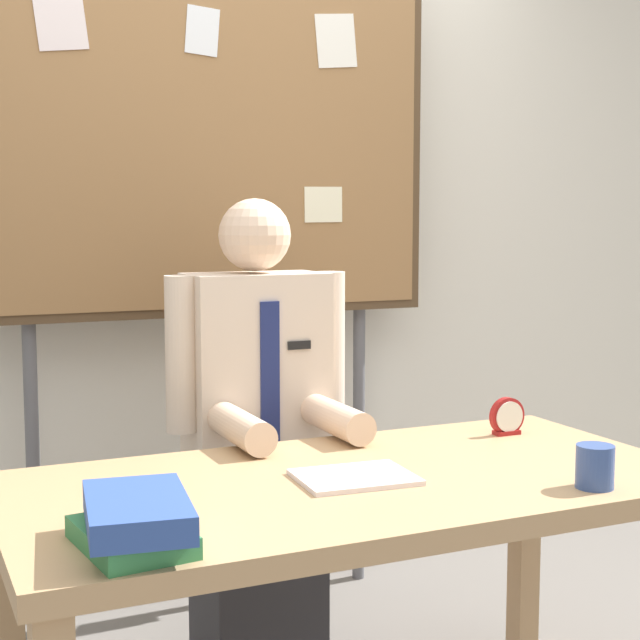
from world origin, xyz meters
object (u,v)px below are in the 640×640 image
at_px(book_stack, 135,521).
at_px(person, 258,452).
at_px(desk, 354,513).
at_px(bulletin_board, 207,132).
at_px(open_notebook, 355,477).
at_px(coffee_mug, 595,467).
at_px(desk_clock, 507,418).

bearing_deg(book_stack, person, 57.19).
height_order(desk, book_stack, book_stack).
distance_m(desk, book_stack, 0.65).
bearing_deg(book_stack, desk, 24.16).
distance_m(person, bulletin_board, 1.06).
bearing_deg(open_notebook, bulletin_board, 89.50).
distance_m(book_stack, coffee_mug, 1.03).
distance_m(person, book_stack, 1.08).
distance_m(desk, bulletin_board, 1.46).
bearing_deg(person, desk, -90.00).
xyz_separation_m(desk, coffee_mug, (0.45, -0.30, 0.14)).
height_order(person, coffee_mug, person).
distance_m(desk, person, 0.64).
xyz_separation_m(desk, open_notebook, (-0.01, -0.02, 0.09)).
relative_size(desk_clock, coffee_mug, 1.08).
relative_size(person, book_stack, 4.33).
relative_size(bulletin_board, coffee_mug, 23.24).
xyz_separation_m(bulletin_board, coffee_mug, (0.45, -1.39, -0.83)).
relative_size(desk, bulletin_board, 0.71).
distance_m(open_notebook, desk_clock, 0.64).
bearing_deg(bulletin_board, book_stack, -113.28).
bearing_deg(book_stack, open_notebook, 22.83).
bearing_deg(desk_clock, desk, -159.48).
bearing_deg(open_notebook, person, 89.16).
relative_size(desk, coffee_mug, 16.56).
xyz_separation_m(person, desk_clock, (0.58, -0.42, 0.13)).
relative_size(book_stack, desk_clock, 3.06).
distance_m(book_stack, open_notebook, 0.62).
xyz_separation_m(desk, book_stack, (-0.58, -0.26, 0.14)).
height_order(desk_clock, coffee_mug, desk_clock).
relative_size(desk, desk_clock, 15.39).
bearing_deg(coffee_mug, book_stack, 177.71).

